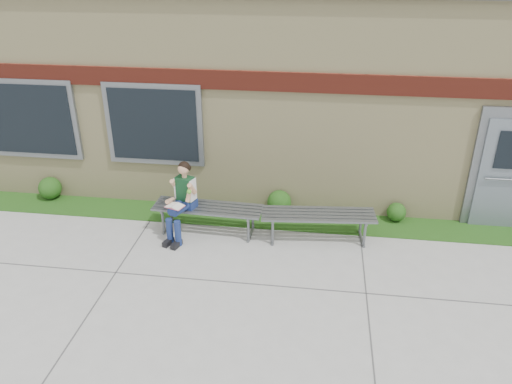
# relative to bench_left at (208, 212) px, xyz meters

# --- Properties ---
(ground) EXTENTS (80.00, 80.00, 0.00)m
(ground) POSITION_rel_bench_left_xyz_m (1.79, -2.00, -0.40)
(ground) COLOR #9E9E99
(ground) RESTS_ON ground
(grass_strip) EXTENTS (16.00, 0.80, 0.02)m
(grass_strip) POSITION_rel_bench_left_xyz_m (1.79, 0.60, -0.39)
(grass_strip) COLOR #204712
(grass_strip) RESTS_ON ground
(school_building) EXTENTS (16.20, 6.22, 4.20)m
(school_building) POSITION_rel_bench_left_xyz_m (1.79, 3.99, 1.70)
(school_building) COLOR beige
(school_building) RESTS_ON ground
(bench_left) EXTENTS (2.01, 0.64, 0.52)m
(bench_left) POSITION_rel_bench_left_xyz_m (0.00, 0.00, 0.00)
(bench_left) COLOR slate
(bench_left) RESTS_ON ground
(bench_right) EXTENTS (2.05, 0.74, 0.52)m
(bench_right) POSITION_rel_bench_left_xyz_m (2.00, 0.00, 0.01)
(bench_right) COLOR slate
(bench_right) RESTS_ON ground
(girl) EXTENTS (0.55, 0.85, 1.41)m
(girl) POSITION_rel_bench_left_xyz_m (-0.41, -0.20, 0.35)
(girl) COLOR navy
(girl) RESTS_ON ground
(shrub_west) EXTENTS (0.46, 0.46, 0.46)m
(shrub_west) POSITION_rel_bench_left_xyz_m (-3.55, 0.85, -0.15)
(shrub_west) COLOR #204712
(shrub_west) RESTS_ON grass_strip
(shrub_mid) EXTENTS (0.47, 0.47, 0.47)m
(shrub_mid) POSITION_rel_bench_left_xyz_m (1.23, 0.85, -0.14)
(shrub_mid) COLOR #204712
(shrub_mid) RESTS_ON grass_strip
(shrub_east) EXTENTS (0.36, 0.36, 0.36)m
(shrub_east) POSITION_rel_bench_left_xyz_m (3.48, 0.85, -0.20)
(shrub_east) COLOR #204712
(shrub_east) RESTS_ON grass_strip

